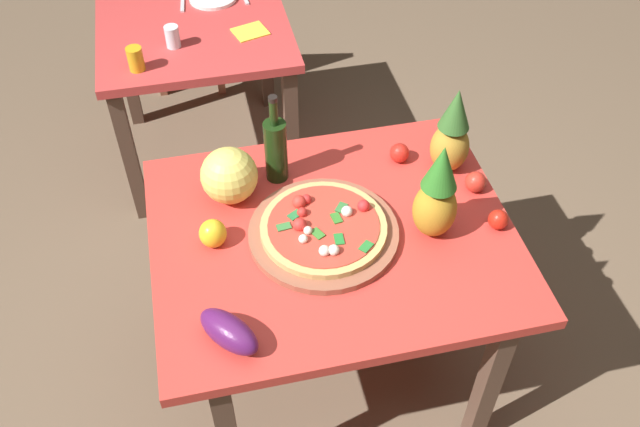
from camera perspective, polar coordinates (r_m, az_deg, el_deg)
name	(u,v)px	position (r m, az deg, el deg)	size (l,w,h in m)	color
ground_plane	(330,360)	(2.78, 0.86, -11.97)	(10.00, 10.00, 0.00)	brown
display_table	(333,251)	(2.25, 1.04, -3.14)	(1.14, 0.94, 0.75)	brown
background_table	(196,49)	(3.25, -10.17, 13.22)	(0.84, 0.82, 0.75)	brown
dining_chair	(182,8)	(3.87, -11.28, 16.33)	(0.46, 0.46, 0.85)	#93543D
pizza_board	(323,233)	(2.16, 0.29, -1.62)	(0.47, 0.47, 0.03)	#93543D
pizza	(323,227)	(2.14, 0.25, -1.09)	(0.40, 0.40, 0.06)	tan
wine_bottle	(276,149)	(2.28, -3.67, 5.36)	(0.08, 0.08, 0.33)	black
pineapple_left	(452,135)	(2.34, 10.82, 6.42)	(0.13, 0.13, 0.33)	#AC832C
pineapple_right	(437,196)	(2.10, 9.62, 1.44)	(0.14, 0.14, 0.35)	#B48524
melon	(229,176)	(2.25, -7.51, 3.13)	(0.19, 0.19, 0.19)	#DFD25F
bell_pepper	(213,233)	(2.15, -8.84, -1.64)	(0.09, 0.09, 0.09)	yellow
eggplant	(229,332)	(1.91, -7.53, -9.64)	(0.20, 0.09, 0.09)	#521954
tomato_at_corner	(399,153)	(2.42, 6.57, 4.99)	(0.07, 0.07, 0.07)	red
tomato_beside_pepper	(498,219)	(2.25, 14.50, -0.48)	(0.07, 0.07, 0.07)	red
tomato_near_board	(475,182)	(2.35, 12.71, 2.56)	(0.07, 0.07, 0.07)	red
drinking_glass_juice	(135,59)	(2.92, -14.99, 12.23)	(0.06, 0.06, 0.10)	gold
drinking_glass_water	(172,37)	(3.04, -12.09, 14.09)	(0.06, 0.06, 0.09)	silver
fork_utensil	(183,1)	(3.37, -11.28, 16.79)	(0.02, 0.18, 0.01)	silver
napkin_folded	(250,32)	(3.10, -5.78, 14.71)	(0.14, 0.12, 0.01)	yellow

